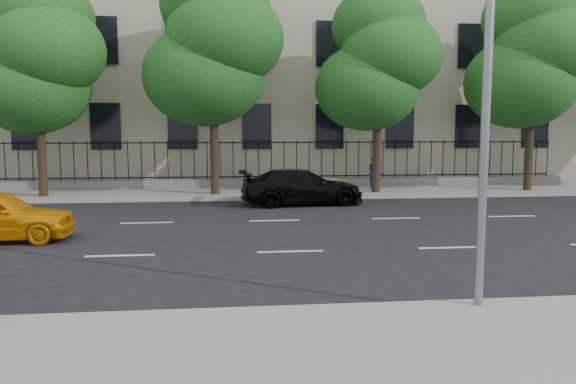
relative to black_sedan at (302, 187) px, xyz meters
name	(u,v)px	position (x,y,z in m)	size (l,w,h in m)	color
ground	(304,280)	(-1.38, -10.60, -0.68)	(120.00, 120.00, 0.00)	black
near_sidewalk	(348,359)	(-1.38, -14.60, -0.61)	(60.00, 4.00, 0.15)	gray
far_sidewalk	(261,193)	(-1.38, 3.40, -0.61)	(60.00, 4.00, 0.15)	gray
lane_markings	(281,234)	(-1.38, -5.85, -0.68)	(49.60, 4.62, 0.01)	silver
masonry_building	(251,22)	(-1.38, 12.34, 8.33)	(34.60, 12.11, 18.50)	#BDB196
iron_fence	(259,177)	(-1.38, 5.10, -0.04)	(30.00, 0.50, 2.20)	slate
tree_b	(39,55)	(-10.34, 2.76, 5.16)	(5.53, 5.12, 8.97)	#382619
tree_c	(214,44)	(-3.34, 2.76, 5.73)	(5.89, 5.50, 9.80)	#382619
tree_d	(378,60)	(3.66, 2.76, 5.15)	(5.34, 4.94, 8.84)	#382619
tree_e	(533,54)	(10.66, 2.76, 5.51)	(5.71, 5.31, 9.46)	#382619
black_sedan	(302,187)	(0.00, 0.00, 0.00)	(1.92, 4.72, 1.37)	black
pedestrian_far	(375,172)	(3.85, 3.63, 0.24)	(0.75, 0.59, 1.55)	#1E4295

